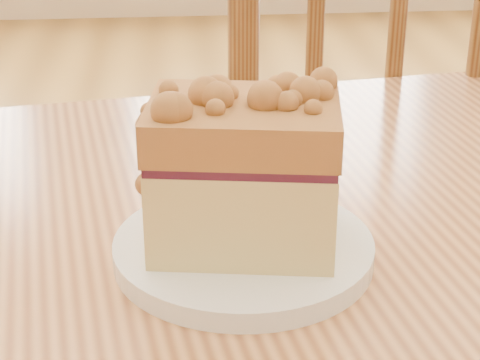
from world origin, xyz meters
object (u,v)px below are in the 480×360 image
(cake_slice, at_px, (244,165))
(plate, at_px, (243,250))
(cafe_table_main, at_px, (467,352))
(cafe_chair_main, at_px, (370,182))

(cake_slice, bearing_deg, plate, 105.54)
(cafe_table_main, bearing_deg, cake_slice, 169.23)
(cafe_table_main, distance_m, cafe_chair_main, 0.63)
(plate, height_order, cake_slice, cake_slice)
(cafe_chair_main, distance_m, cake_slice, 0.72)
(plate, xyz_separation_m, cake_slice, (0.00, -0.00, 0.07))
(cafe_chair_main, xyz_separation_m, cake_slice, (-0.25, -0.61, 0.30))
(plate, bearing_deg, cafe_chair_main, 67.31)
(cafe_chair_main, bearing_deg, cafe_table_main, 91.48)
(cafe_table_main, xyz_separation_m, plate, (-0.18, 0.01, 0.10))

